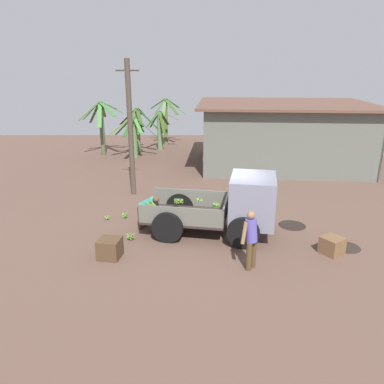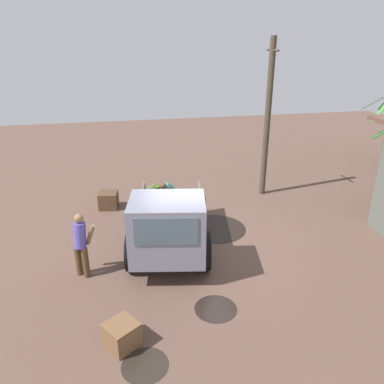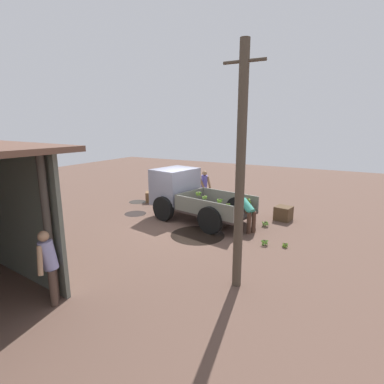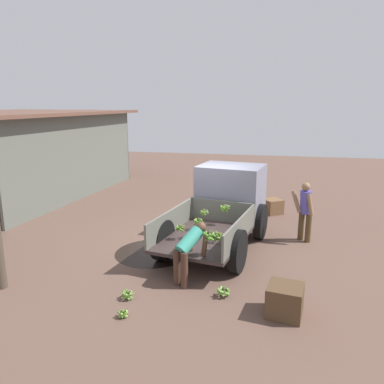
% 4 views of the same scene
% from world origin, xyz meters
% --- Properties ---
extents(ground, '(36.00, 36.00, 0.00)m').
position_xyz_m(ground, '(0.00, 0.00, 0.00)').
color(ground, brown).
extents(mud_patch_0, '(0.93, 0.93, 0.01)m').
position_xyz_m(mud_patch_0, '(2.45, -0.02, 0.00)').
color(mud_patch_0, black).
rests_on(mud_patch_0, ground).
extents(mud_patch_1, '(1.90, 1.90, 0.01)m').
position_xyz_m(mud_patch_1, '(-1.12, 0.91, 0.00)').
color(mud_patch_1, black).
rests_on(mud_patch_1, ground).
extents(mud_patch_2, '(0.86, 0.86, 0.01)m').
position_xyz_m(mud_patch_2, '(3.66, -1.66, 0.00)').
color(mud_patch_2, '#2C251E').
rests_on(mud_patch_2, ground).
extents(cargo_truck, '(4.40, 2.65, 1.99)m').
position_xyz_m(cargo_truck, '(0.43, -0.74, 1.05)').
color(cargo_truck, '#352927').
rests_on(cargo_truck, ground).
extents(utility_pole, '(0.92, 0.21, 5.52)m').
position_xyz_m(utility_pole, '(-3.52, 3.38, 2.80)').
color(utility_pole, '#4A3E32').
rests_on(utility_pole, ground).
extents(person_foreground_visitor, '(0.55, 0.64, 1.65)m').
position_xyz_m(person_foreground_visitor, '(0.55, -2.88, 0.92)').
color(person_foreground_visitor, '#503B21').
rests_on(person_foreground_visitor, ground).
extents(person_worker_loading, '(0.79, 0.73, 1.24)m').
position_xyz_m(person_worker_loading, '(-2.49, -0.34, 0.75)').
color(person_worker_loading, '#462D21').
rests_on(person_worker_loading, ground).
extents(banana_bunch_on_ground_0, '(0.19, 0.20, 0.16)m').
position_xyz_m(banana_bunch_on_ground_0, '(-4.05, 0.51, 0.08)').
color(banana_bunch_on_ground_0, brown).
rests_on(banana_bunch_on_ground_0, ground).
extents(banana_bunch_on_ground_1, '(0.28, 0.27, 0.21)m').
position_xyz_m(banana_bunch_on_ground_1, '(-2.95, -1.14, 0.12)').
color(banana_bunch_on_ground_1, '#48412F').
rests_on(banana_bunch_on_ground_1, ground).
extents(banana_bunch_on_ground_2, '(0.23, 0.23, 0.19)m').
position_xyz_m(banana_bunch_on_ground_2, '(-3.44, 0.66, 0.11)').
color(banana_bunch_on_ground_2, brown).
rests_on(banana_bunch_on_ground_2, ground).
extents(wooden_crate_0, '(0.70, 0.70, 0.56)m').
position_xyz_m(wooden_crate_0, '(-3.35, -2.29, 0.28)').
color(wooden_crate_0, '#4F3824').
rests_on(wooden_crate_0, ground).
extents(wooden_crate_1, '(0.78, 0.78, 0.50)m').
position_xyz_m(wooden_crate_1, '(3.08, -2.04, 0.25)').
color(wooden_crate_1, brown).
rests_on(wooden_crate_1, ground).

